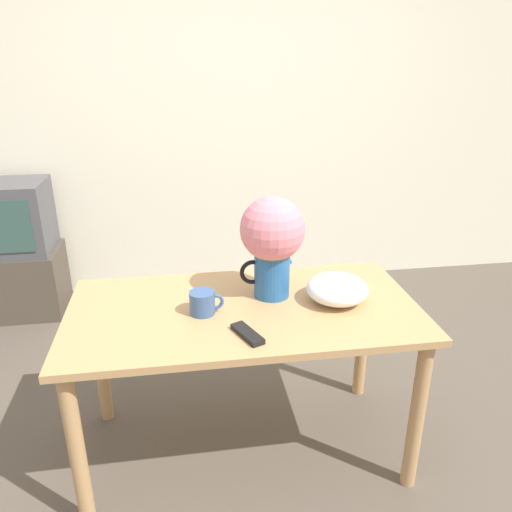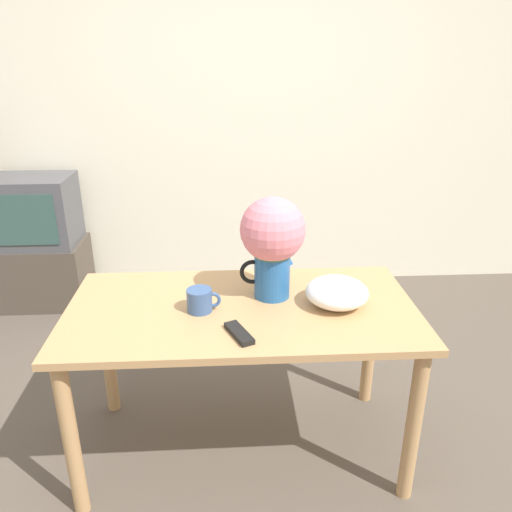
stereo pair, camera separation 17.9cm
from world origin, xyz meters
TOP-DOWN VIEW (x-y plane):
  - ground_plane at (0.00, 0.00)m, footprint 12.00×12.00m
  - wall_back at (0.00, 2.07)m, footprint 8.00×0.05m
  - table at (-0.13, 0.23)m, footprint 1.42×0.74m
  - flower_vase at (-0.00, 0.32)m, footprint 0.27×0.27m
  - coffee_mug at (-0.30, 0.21)m, footprint 0.14×0.10m
  - white_bowl at (0.26, 0.23)m, footprint 0.26×0.26m
  - remote_control at (-0.15, 0.01)m, footprint 0.11×0.17m
  - tv_stand at (-1.50, 1.77)m, footprint 0.59×0.42m
  - tv_set at (-1.50, 1.77)m, footprint 0.54×0.41m

SIDE VIEW (x-z plane):
  - ground_plane at x=0.00m, z-range 0.00..0.00m
  - tv_stand at x=-1.50m, z-range 0.00..0.45m
  - table at x=-0.13m, z-range 0.26..0.99m
  - tv_set at x=-1.50m, z-range 0.45..0.92m
  - remote_control at x=-0.15m, z-range 0.73..0.75m
  - coffee_mug at x=-0.30m, z-range 0.73..0.82m
  - white_bowl at x=0.26m, z-range 0.73..0.84m
  - flower_vase at x=0.00m, z-range 0.77..1.20m
  - wall_back at x=0.00m, z-range 0.00..2.60m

